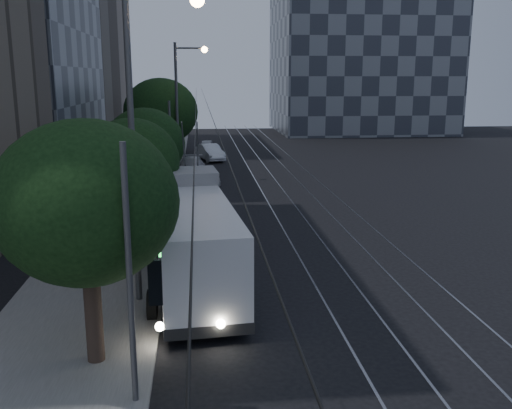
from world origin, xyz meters
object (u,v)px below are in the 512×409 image
(car_white_d, at_px, (207,146))
(streetlamp_far, at_px, (182,98))
(pickup_silver, at_px, (190,200))
(car_white_b, at_px, (191,167))
(trolleybus, at_px, (191,233))
(streetlamp_near, at_px, (145,119))
(car_white_a, at_px, (201,175))
(car_white_c, at_px, (210,152))

(car_white_d, xyz_separation_m, streetlamp_far, (-1.86, -14.87, 5.19))
(pickup_silver, xyz_separation_m, car_white_b, (0.00, 11.47, 0.01))
(car_white_b, distance_m, streetlamp_far, 5.21)
(trolleybus, distance_m, streetlamp_far, 21.04)
(pickup_silver, bearing_deg, streetlamp_far, 113.09)
(trolleybus, distance_m, pickup_silver, 10.19)
(car_white_d, bearing_deg, car_white_b, -93.42)
(streetlamp_far, bearing_deg, streetlamp_near, -91.47)
(car_white_a, distance_m, car_white_b, 3.09)
(pickup_silver, xyz_separation_m, streetlamp_near, (-1.09, -12.63, 5.32))
(pickup_silver, bearing_deg, car_white_a, 105.59)
(trolleybus, bearing_deg, pickup_silver, 86.05)
(car_white_a, distance_m, car_white_d, 16.89)
(trolleybus, distance_m, car_white_c, 30.12)
(car_white_d, bearing_deg, pickup_silver, -90.89)
(streetlamp_near, bearing_deg, car_white_d, 86.31)
(car_white_b, bearing_deg, trolleybus, -89.34)
(pickup_silver, distance_m, car_white_b, 11.47)
(car_white_b, xyz_separation_m, car_white_d, (1.37, 13.87, -0.11))
(car_white_a, xyz_separation_m, car_white_d, (0.65, 16.87, -0.06))
(trolleybus, xyz_separation_m, car_white_b, (-0.22, 21.61, -0.93))
(trolleybus, relative_size, streetlamp_far, 1.26)
(trolleybus, xyz_separation_m, car_white_a, (0.50, 18.61, -0.99))
(streetlamp_near, bearing_deg, car_white_a, 85.13)
(car_white_b, height_order, car_white_c, car_white_b)
(pickup_silver, bearing_deg, trolleybus, -68.38)
(car_white_a, relative_size, car_white_b, 0.79)
(car_white_a, bearing_deg, streetlamp_near, -115.91)
(streetlamp_far, bearing_deg, car_white_b, 63.72)
(streetlamp_far, bearing_deg, pickup_silver, -87.31)
(car_white_a, xyz_separation_m, streetlamp_far, (-1.20, 2.01, 5.14))
(car_white_b, distance_m, streetlamp_near, 24.70)
(trolleybus, height_order, car_white_c, trolleybus)
(pickup_silver, xyz_separation_m, car_white_a, (0.71, 8.46, -0.04))
(car_white_d, height_order, streetlamp_far, streetlamp_far)
(car_white_b, relative_size, car_white_d, 1.38)
(pickup_silver, bearing_deg, streetlamp_near, -74.52)
(car_white_c, distance_m, streetlamp_near, 33.10)
(car_white_b, distance_m, car_white_d, 13.94)
(car_white_a, relative_size, car_white_d, 1.09)
(pickup_silver, relative_size, car_white_c, 1.18)
(car_white_a, height_order, car_white_d, car_white_a)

